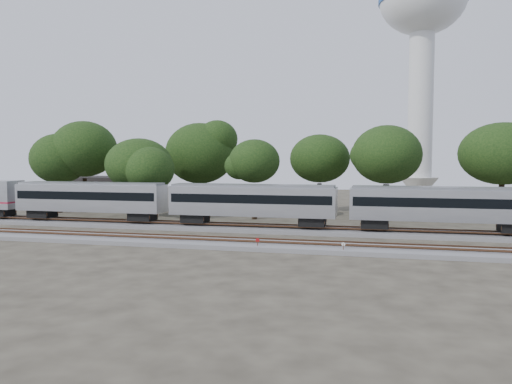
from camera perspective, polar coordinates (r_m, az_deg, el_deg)
ground at (r=50.82m, az=-3.17°, el=-5.31°), size 160.00×160.00×0.00m
track_far at (r=56.50m, az=-1.43°, el=-4.15°), size 160.00×5.00×0.73m
track_near at (r=47.02m, az=-4.56°, el=-5.82°), size 160.00×5.00×0.73m
train at (r=54.74m, az=20.71°, el=-1.30°), size 137.73×3.36×4.96m
switch_stand_red at (r=44.21m, az=0.18°, el=-5.80°), size 0.34×0.07×1.08m
switch_stand_white at (r=43.02m, az=9.95°, el=-6.18°), size 0.32×0.10×1.02m
switch_lever at (r=44.17m, az=2.24°, el=-6.52°), size 0.53×0.35×0.30m
water_tower at (r=100.82m, az=18.49°, el=17.75°), size 15.86×15.86×43.89m
brick_building at (r=91.25m, az=-16.81°, el=0.19°), size 11.21×8.89×4.81m
tree_0 at (r=79.29m, az=-21.58°, el=3.55°), size 8.13×8.13×11.47m
tree_1 at (r=78.44m, az=-19.06°, el=4.65°), size 9.57×9.57×13.49m
tree_2 at (r=69.63m, az=-13.22°, el=3.05°), size 7.33×7.33×10.33m
tree_3 at (r=76.73m, az=-6.43°, el=4.40°), size 8.94×8.94×12.60m
tree_4 at (r=65.86m, az=-0.18°, el=3.53°), size 7.82×7.82×11.03m
tree_5 at (r=74.95m, az=7.29°, el=3.80°), size 8.14×8.14×11.48m
tree_6 at (r=68.31m, az=14.71°, el=4.15°), size 8.70×8.70×12.27m
tree_7 at (r=74.23m, az=26.37°, el=3.94°), size 8.83×8.83×12.45m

